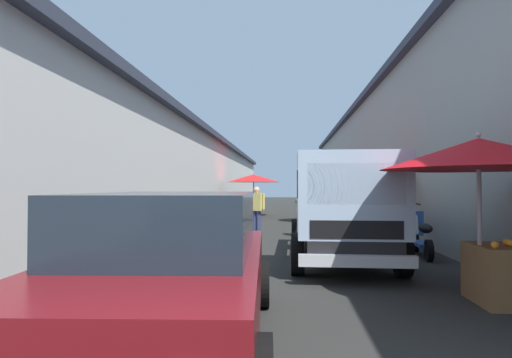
% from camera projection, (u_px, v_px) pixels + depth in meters
% --- Properties ---
extents(ground, '(90.00, 90.00, 0.00)m').
position_uv_depth(ground, '(288.00, 229.00, 14.63)').
color(ground, '#282826').
extents(building_left_whitewash, '(49.80, 7.50, 4.02)m').
position_uv_depth(building_left_whitewash, '(124.00, 175.00, 17.44)').
color(building_left_whitewash, silver).
rests_on(building_left_whitewash, ground).
extents(building_right_concrete, '(49.80, 7.50, 5.59)m').
position_uv_depth(building_right_concrete, '(461.00, 154.00, 16.40)').
color(building_right_concrete, gray).
rests_on(building_right_concrete, ground).
extents(fruit_stall_far_right, '(2.76, 2.76, 2.23)m').
position_uv_depth(fruit_stall_far_right, '(253.00, 182.00, 21.14)').
color(fruit_stall_far_right, '#9E9EA3').
rests_on(fruit_stall_far_right, ground).
extents(fruit_stall_mid_lane, '(2.50, 2.50, 2.22)m').
position_uv_depth(fruit_stall_mid_lane, '(481.00, 169.00, 5.34)').
color(fruit_stall_mid_lane, '#9E9EA3').
rests_on(fruit_stall_mid_lane, ground).
extents(fruit_stall_far_left, '(2.79, 2.79, 2.27)m').
position_uv_depth(fruit_stall_far_left, '(366.00, 177.00, 12.22)').
color(fruit_stall_far_left, '#9E9EA3').
rests_on(fruit_stall_far_left, ground).
extents(fruit_stall_near_left, '(2.17, 2.17, 2.40)m').
position_uv_depth(fruit_stall_near_left, '(323.00, 182.00, 17.39)').
color(fruit_stall_near_left, '#9E9EA3').
rests_on(fruit_stall_near_left, ground).
extents(hatchback_car, '(3.99, 2.09, 1.45)m').
position_uv_depth(hatchback_car, '(170.00, 268.00, 3.91)').
color(hatchback_car, '#600F14').
rests_on(hatchback_car, ground).
extents(delivery_truck, '(4.94, 2.02, 2.08)m').
position_uv_depth(delivery_truck, '(344.00, 212.00, 7.65)').
color(delivery_truck, black).
rests_on(delivery_truck, ground).
extents(vendor_by_crates, '(0.40, 0.54, 1.51)m').
position_uv_depth(vendor_by_crates, '(257.00, 207.00, 13.10)').
color(vendor_by_crates, navy).
rests_on(vendor_by_crates, ground).
extents(vendor_in_shade, '(0.64, 0.22, 1.59)m').
position_uv_depth(vendor_in_shade, '(306.00, 207.00, 12.28)').
color(vendor_in_shade, '#665B4C').
rests_on(vendor_in_shade, ground).
extents(parked_scooter, '(1.69, 0.40, 1.14)m').
position_uv_depth(parked_scooter, '(421.00, 235.00, 8.96)').
color(parked_scooter, black).
rests_on(parked_scooter, ground).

